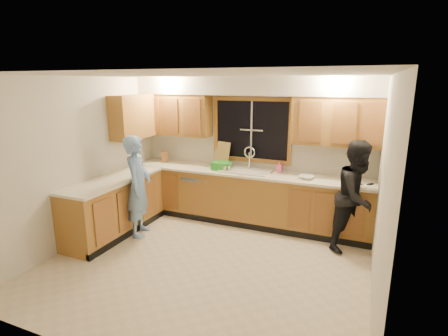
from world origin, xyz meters
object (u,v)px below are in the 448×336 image
object	(u,v)px
knife_block	(164,157)
sink	(246,174)
stove	(89,219)
bowl	(307,177)
dishwasher	(201,194)
woman	(357,196)
soap_bottle	(279,167)
dish_crate	(221,166)
man	(138,186)

from	to	relation	value
knife_block	sink	bearing A→B (deg)	-36.99
stove	bowl	distance (m)	3.38
dishwasher	knife_block	world-z (taller)	knife_block
woman	dishwasher	bearing A→B (deg)	115.96
bowl	woman	bearing A→B (deg)	-19.08
soap_bottle	knife_block	bearing A→B (deg)	-177.75
sink	woman	distance (m)	1.87
sink	stove	bearing A→B (deg)	-134.61
knife_block	dish_crate	size ratio (longest dim) A/B	0.71
woman	soap_bottle	bearing A→B (deg)	101.25
bowl	knife_block	bearing A→B (deg)	176.70
dishwasher	soap_bottle	distance (m)	1.54
woman	knife_block	xyz separation A→B (m)	(-3.51, 0.43, 0.21)
dishwasher	soap_bottle	size ratio (longest dim) A/B	4.18
man	dish_crate	size ratio (longest dim) A/B	5.61
woman	bowl	size ratio (longest dim) A/B	7.17
woman	dish_crate	bearing A→B (deg)	115.46
woman	soap_bottle	world-z (taller)	woman
stove	knife_block	distance (m)	1.99
soap_bottle	bowl	xyz separation A→B (m)	(0.50, -0.24, -0.07)
sink	bowl	distance (m)	1.06
woman	knife_block	world-z (taller)	woman
stove	bowl	bearing A→B (deg)	31.43
dishwasher	stove	distance (m)	2.04
woman	dish_crate	world-z (taller)	woman
sink	bowl	world-z (taller)	sink
woman	soap_bottle	size ratio (longest dim) A/B	8.31
dish_crate	woman	bearing A→B (deg)	-7.63
knife_block	stove	bearing A→B (deg)	-128.14
dishwasher	man	distance (m)	1.33
dish_crate	stove	bearing A→B (deg)	-127.53
dishwasher	man	world-z (taller)	man
stove	man	xyz separation A→B (m)	(0.40, 0.67, 0.36)
man	woman	size ratio (longest dim) A/B	0.99
man	knife_block	bearing A→B (deg)	-7.64
dishwasher	dish_crate	size ratio (longest dim) A/B	2.84
sink	woman	size ratio (longest dim) A/B	0.53
dishwasher	bowl	world-z (taller)	bowl
man	knife_block	xyz separation A→B (m)	(-0.28, 1.23, 0.21)
sink	bowl	size ratio (longest dim) A/B	3.78
dish_crate	soap_bottle	world-z (taller)	soap_bottle
dishwasher	dish_crate	xyz separation A→B (m)	(0.42, -0.03, 0.58)
sink	dish_crate	xyz separation A→B (m)	(-0.43, -0.05, 0.12)
dishwasher	knife_block	size ratio (longest dim) A/B	3.98
sink	soap_bottle	xyz separation A→B (m)	(0.55, 0.16, 0.15)
sink	stove	xyz separation A→B (m)	(-1.80, -1.82, -0.41)
sink	dishwasher	size ratio (longest dim) A/B	1.05
woman	dish_crate	xyz separation A→B (m)	(-2.27, 0.30, 0.17)
dish_crate	bowl	world-z (taller)	dish_crate
stove	knife_block	size ratio (longest dim) A/B	4.37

